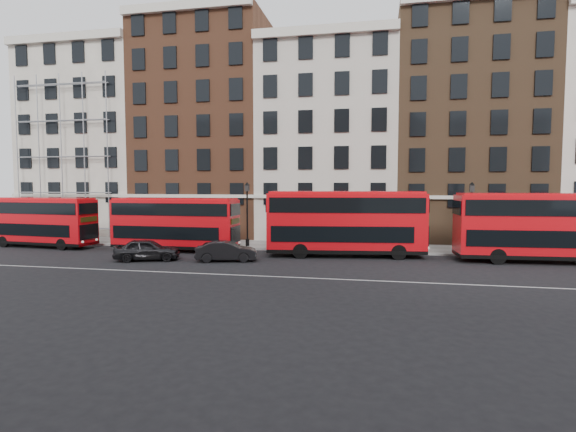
% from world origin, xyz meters
% --- Properties ---
extents(ground, '(120.00, 120.00, 0.00)m').
position_xyz_m(ground, '(0.00, 0.00, 0.00)').
color(ground, black).
rests_on(ground, ground).
extents(pavement, '(80.00, 5.00, 0.15)m').
position_xyz_m(pavement, '(0.00, 10.50, 0.07)').
color(pavement, gray).
rests_on(pavement, ground).
extents(kerb, '(80.00, 0.30, 0.16)m').
position_xyz_m(kerb, '(0.00, 8.00, 0.08)').
color(kerb, gray).
rests_on(kerb, ground).
extents(road_centre_line, '(70.00, 0.12, 0.01)m').
position_xyz_m(road_centre_line, '(0.00, -2.00, 0.01)').
color(road_centre_line, white).
rests_on(road_centre_line, ground).
extents(building_terrace, '(64.00, 11.95, 22.00)m').
position_xyz_m(building_terrace, '(-0.31, 17.88, 10.24)').
color(building_terrace, '#AFA797').
rests_on(building_terrace, ground).
extents(bus_a, '(10.12, 3.29, 4.18)m').
position_xyz_m(bus_a, '(-23.20, 6.10, 2.24)').
color(bus_a, red).
rests_on(bus_a, ground).
extents(bus_b, '(10.09, 2.63, 4.22)m').
position_xyz_m(bus_b, '(-10.95, 6.10, 2.26)').
color(bus_b, red).
rests_on(bus_b, ground).
extents(bus_c, '(11.63, 4.06, 4.79)m').
position_xyz_m(bus_c, '(2.45, 6.09, 2.57)').
color(bus_c, red).
rests_on(bus_c, ground).
extents(bus_d, '(11.32, 3.35, 4.70)m').
position_xyz_m(bus_d, '(15.66, 6.10, 2.52)').
color(bus_d, red).
rests_on(bus_d, ground).
extents(car_rear, '(4.76, 3.10, 1.51)m').
position_xyz_m(car_rear, '(-10.89, 1.65, 0.75)').
color(car_rear, black).
rests_on(car_rear, ground).
extents(car_front, '(4.44, 2.50, 1.38)m').
position_xyz_m(car_front, '(-5.39, 2.44, 0.69)').
color(car_front, black).
rests_on(car_front, ground).
extents(lamp_post_left, '(0.44, 0.44, 5.33)m').
position_xyz_m(lamp_post_left, '(-5.87, 9.10, 3.08)').
color(lamp_post_left, black).
rests_on(lamp_post_left, pavement).
extents(lamp_post_right, '(0.44, 0.44, 5.33)m').
position_xyz_m(lamp_post_right, '(11.72, 9.15, 3.08)').
color(lamp_post_right, black).
rests_on(lamp_post_right, pavement).
extents(iron_railings, '(6.60, 0.06, 1.00)m').
position_xyz_m(iron_railings, '(0.00, 12.70, 0.65)').
color(iron_railings, black).
rests_on(iron_railings, pavement).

